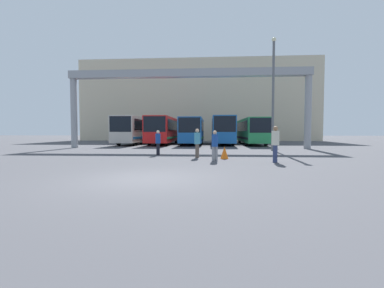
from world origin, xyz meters
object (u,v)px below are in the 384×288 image
bus_slot_2 (193,130)px  bus_slot_3 (222,129)px  traffic_cone (224,153)px  bus_slot_1 (164,129)px  pedestrian_mid_left (197,142)px  lamp_post (273,90)px  pedestrian_far_center (275,143)px  pedestrian_mid_right (215,145)px  bus_slot_4 (252,130)px  bus_slot_0 (136,129)px  pedestrian_near_right (158,142)px

bus_slot_2 → bus_slot_3: bearing=9.3°
traffic_cone → bus_slot_1: bearing=111.1°
pedestrian_mid_left → lamp_post: lamp_post is taller
pedestrian_far_center → pedestrian_mid_right: size_ratio=1.14×
pedestrian_far_center → bus_slot_1: bearing=-131.6°
bus_slot_4 → traffic_cone: size_ratio=16.32×
bus_slot_3 → pedestrian_mid_right: 18.41m
bus_slot_1 → pedestrian_mid_right: size_ratio=6.84×
bus_slot_0 → pedestrian_mid_left: 18.78m
traffic_cone → lamp_post: lamp_post is taller
pedestrian_near_right → pedestrian_far_center: bearing=32.6°
bus_slot_4 → pedestrian_near_right: bearing=-119.5°
bus_slot_0 → pedestrian_far_center: 22.64m
bus_slot_2 → pedestrian_mid_left: size_ratio=5.93×
pedestrian_mid_right → bus_slot_1: bearing=84.5°
bus_slot_3 → bus_slot_4: bearing=1.1°
bus_slot_3 → traffic_cone: bearing=-92.3°
pedestrian_far_center → lamp_post: 9.58m
bus_slot_0 → traffic_cone: bearing=-59.4°
bus_slot_0 → bus_slot_2: bearing=-4.5°
bus_slot_1 → pedestrian_far_center: (9.04, -18.56, -0.91)m
pedestrian_far_center → pedestrian_mid_right: pedestrian_far_center is taller
bus_slot_3 → pedestrian_mid_right: bus_slot_3 is taller
bus_slot_0 → pedestrian_near_right: bearing=-68.6°
bus_slot_1 → pedestrian_far_center: size_ratio=6.01×
bus_slot_3 → lamp_post: (3.68, -10.28, 3.12)m
bus_slot_0 → pedestrian_near_right: 16.26m
bus_slot_0 → pedestrian_near_right: bus_slot_0 is taller
pedestrian_near_right → traffic_cone: 4.80m
bus_slot_3 → bus_slot_4: size_ratio=0.99×
pedestrian_near_right → bus_slot_3: bearing=132.7°
bus_slot_1 → bus_slot_4: bus_slot_1 is taller
bus_slot_4 → pedestrian_mid_left: (-5.90, -16.75, -0.86)m
traffic_cone → lamp_post: size_ratio=0.08×
lamp_post → bus_slot_4: bearing=90.3°
pedestrian_near_right → pedestrian_mid_right: bearing=20.0°
pedestrian_mid_left → bus_slot_4: bearing=171.9°
bus_slot_0 → pedestrian_far_center: bus_slot_0 is taller
bus_slot_4 → pedestrian_mid_right: bus_slot_4 is taller
pedestrian_mid_left → pedestrian_mid_right: pedestrian_mid_left is taller
bus_slot_0 → bus_slot_2: 7.27m
pedestrian_mid_right → traffic_cone: size_ratio=2.27×
bus_slot_1 → lamp_post: size_ratio=1.19×
bus_slot_4 → pedestrian_far_center: bus_slot_4 is taller
bus_slot_2 → pedestrian_mid_left: bus_slot_2 is taller
bus_slot_3 → bus_slot_1: bearing=-178.4°
pedestrian_far_center → bus_slot_4: bearing=-163.1°
pedestrian_near_right → lamp_post: lamp_post is taller
bus_slot_2 → pedestrian_far_center: bus_slot_2 is taller
pedestrian_mid_right → lamp_post: size_ratio=0.17×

